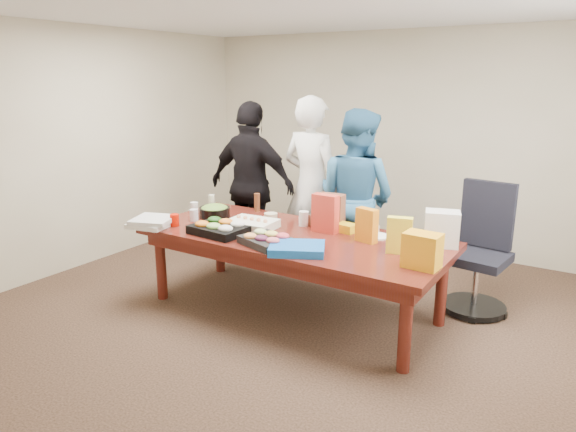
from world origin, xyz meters
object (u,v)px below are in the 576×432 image
Objects in this scene: conference_table at (293,273)px; person_right at (356,198)px; person_center at (311,186)px; sheet_cake at (252,224)px; office_chair at (479,253)px; salad_bowl at (215,212)px.

conference_table is 1.13m from person_right.
sheet_cake is at bearing 93.27° from person_center.
office_chair is 2.58m from salad_bowl.
salad_bowl is at bearing -154.71° from office_chair.
office_chair is at bearing 22.35° from sheet_cake.
salad_bowl reaches higher than conference_table.
person_center reaches higher than person_right.
person_center is at bearing -177.13° from office_chair.
conference_table is at bearing 90.60° from person_right.
office_chair reaches higher than salad_bowl.
person_center is at bearing 57.70° from salad_bowl.
office_chair is 0.63× the size of person_right.
person_center is at bearing 111.46° from conference_table.
conference_table is at bearing 116.81° from person_center.
office_chair is at bearing -178.68° from person_center.
conference_table is 0.61m from sheet_cake.
salad_bowl is at bearing 63.04° from person_center.
sheet_cake reaches higher than conference_table.
salad_bowl reaches higher than sheet_cake.
conference_table is 1.26m from person_center.
person_center is 6.26× the size of salad_bowl.
sheet_cake is at bearing -176.34° from conference_table.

